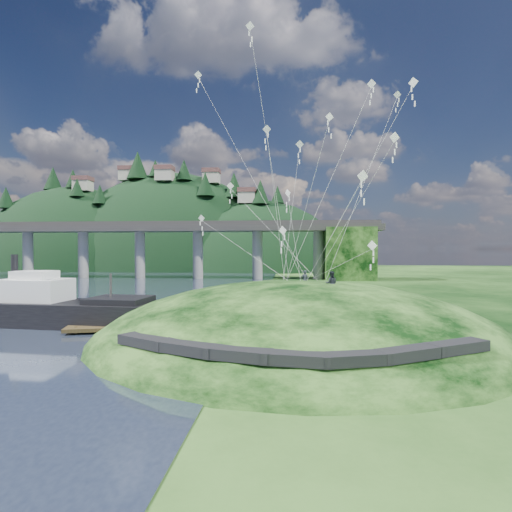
{
  "coord_description": "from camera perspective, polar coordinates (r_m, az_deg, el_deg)",
  "views": [
    {
      "loc": [
        7.17,
        -31.76,
        7.66
      ],
      "look_at": [
        4.0,
        6.0,
        7.0
      ],
      "focal_mm": 28.0,
      "sensor_mm": 36.0,
      "label": 1
    }
  ],
  "objects": [
    {
      "name": "kite_swarm",
      "position": [
        36.45,
        6.12,
        14.93
      ],
      "size": [
        20.2,
        15.11,
        20.88
      ],
      "color": "white",
      "rests_on": "ground"
    },
    {
      "name": "far_ridge",
      "position": [
        162.79,
        -13.43,
        -4.35
      ],
      "size": [
        153.0,
        70.0,
        94.5
      ],
      "color": "black",
      "rests_on": "ground"
    },
    {
      "name": "footpath",
      "position": [
        22.72,
        5.53,
        -13.22
      ],
      "size": [
        22.29,
        5.84,
        0.83
      ],
      "color": "black",
      "rests_on": "ground"
    },
    {
      "name": "bridge",
      "position": [
        107.26,
        -13.49,
        2.06
      ],
      "size": [
        160.0,
        11.0,
        15.0
      ],
      "color": "#2D2B2B",
      "rests_on": "ground"
    },
    {
      "name": "ground",
      "position": [
        33.45,
        -7.89,
        -12.25
      ],
      "size": [
        320.0,
        320.0,
        0.0
      ],
      "primitive_type": "plane",
      "color": "black",
      "rests_on": "ground"
    },
    {
      "name": "grass_hill",
      "position": [
        34.99,
        6.18,
        -14.18
      ],
      "size": [
        36.0,
        32.0,
        13.0
      ],
      "color": "black",
      "rests_on": "ground"
    },
    {
      "name": "work_barge",
      "position": [
        45.17,
        -26.6,
        -6.59
      ],
      "size": [
        20.69,
        7.15,
        7.11
      ],
      "color": "black",
      "rests_on": "ground"
    },
    {
      "name": "wooden_dock",
      "position": [
        39.09,
        -16.0,
        -9.71
      ],
      "size": [
        13.54,
        5.43,
        0.96
      ],
      "color": "#332714",
      "rests_on": "ground"
    },
    {
      "name": "kite_flyers",
      "position": [
        32.86,
        9.8,
        -2.12
      ],
      "size": [
        2.92,
        2.63,
        1.97
      ],
      "color": "#242730",
      "rests_on": "ground"
    }
  ]
}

